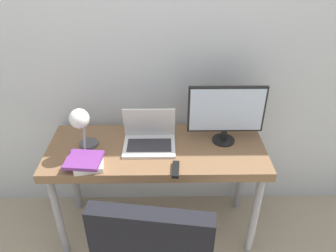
{
  "coord_description": "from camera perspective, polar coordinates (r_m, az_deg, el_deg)",
  "views": [
    {
      "loc": [
        0.06,
        -1.46,
        2.0
      ],
      "look_at": [
        0.08,
        0.25,
        0.93
      ],
      "focal_mm": 35.0,
      "sensor_mm": 36.0,
      "label": 1
    }
  ],
  "objects": [
    {
      "name": "monitor",
      "position": [
        2.11,
        10.11,
        2.44
      ],
      "size": [
        0.49,
        0.15,
        0.4
      ],
      "color": "black",
      "rests_on": "desk"
    },
    {
      "name": "laptop",
      "position": [
        2.13,
        -3.27,
        -2.15
      ],
      "size": [
        0.33,
        0.25,
        0.25
      ],
      "color": "silver",
      "rests_on": "desk"
    },
    {
      "name": "desk_lamp",
      "position": [
        2.01,
        -14.95,
        0.59
      ],
      "size": [
        0.13,
        0.24,
        0.33
      ],
      "color": "#4C4C51",
      "rests_on": "desk"
    },
    {
      "name": "tv_remote",
      "position": [
        1.94,
        1.34,
        -7.57
      ],
      "size": [
        0.05,
        0.14,
        0.02
      ],
      "color": "black",
      "rests_on": "desk"
    },
    {
      "name": "book_stack",
      "position": [
        2.03,
        -13.97,
        -6.06
      ],
      "size": [
        0.24,
        0.21,
        0.05
      ],
      "color": "silver",
      "rests_on": "desk"
    },
    {
      "name": "wall_back",
      "position": [
        2.19,
        -2.17,
        13.44
      ],
      "size": [
        8.0,
        0.05,
        2.6
      ],
      "color": "silver",
      "rests_on": "ground_plane"
    },
    {
      "name": "desk",
      "position": [
        2.18,
        -2.01,
        -5.37
      ],
      "size": [
        1.42,
        0.55,
        0.75
      ],
      "color": "brown",
      "rests_on": "ground_plane"
    }
  ]
}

